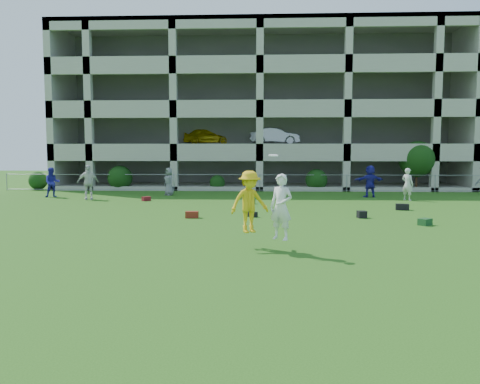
{
  "coord_description": "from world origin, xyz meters",
  "views": [
    {
      "loc": [
        0.11,
        -13.41,
        2.89
      ],
      "look_at": [
        -0.63,
        3.0,
        1.4
      ],
      "focal_mm": 35.0,
      "sensor_mm": 36.0,
      "label": 1
    }
  ],
  "objects_px": {
    "bystander_a": "(52,182)",
    "parking_garage": "(260,114)",
    "frisbee_contest": "(258,203)",
    "crate_d": "(362,214)",
    "bystander_e": "(408,184)",
    "bystander_b": "(88,182)",
    "bystander_c": "(169,182)",
    "bystander_d": "(370,181)"
  },
  "relations": [
    {
      "from": "bystander_a",
      "to": "bystander_d",
      "type": "distance_m",
      "value": 19.35
    },
    {
      "from": "frisbee_contest",
      "to": "crate_d",
      "type": "bearing_deg",
      "value": 55.89
    },
    {
      "from": "bystander_d",
      "to": "frisbee_contest",
      "type": "xyz_separation_m",
      "value": [
        -6.72,
        -15.3,
        0.37
      ]
    },
    {
      "from": "bystander_e",
      "to": "frisbee_contest",
      "type": "bearing_deg",
      "value": 106.06
    },
    {
      "from": "bystander_e",
      "to": "crate_d",
      "type": "xyz_separation_m",
      "value": [
        -4.07,
        -7.1,
        -0.77
      ]
    },
    {
      "from": "bystander_a",
      "to": "parking_garage",
      "type": "distance_m",
      "value": 19.03
    },
    {
      "from": "bystander_b",
      "to": "bystander_a",
      "type": "bearing_deg",
      "value": 135.86
    },
    {
      "from": "bystander_c",
      "to": "bystander_d",
      "type": "bearing_deg",
      "value": 46.24
    },
    {
      "from": "bystander_a",
      "to": "parking_garage",
      "type": "relative_size",
      "value": 0.06
    },
    {
      "from": "bystander_d",
      "to": "parking_garage",
      "type": "xyz_separation_m",
      "value": [
        -6.75,
        12.39,
        5.04
      ]
    },
    {
      "from": "bystander_c",
      "to": "parking_garage",
      "type": "height_order",
      "value": "parking_garage"
    },
    {
      "from": "bystander_a",
      "to": "bystander_d",
      "type": "bearing_deg",
      "value": -20.62
    },
    {
      "from": "bystander_b",
      "to": "crate_d",
      "type": "bearing_deg",
      "value": -45.56
    },
    {
      "from": "parking_garage",
      "to": "frisbee_contest",
      "type": "bearing_deg",
      "value": -89.95
    },
    {
      "from": "bystander_e",
      "to": "frisbee_contest",
      "type": "height_order",
      "value": "frisbee_contest"
    },
    {
      "from": "bystander_a",
      "to": "bystander_c",
      "type": "distance_m",
      "value": 7.02
    },
    {
      "from": "bystander_b",
      "to": "bystander_e",
      "type": "xyz_separation_m",
      "value": [
        18.39,
        0.36,
        -0.08
      ]
    },
    {
      "from": "bystander_c",
      "to": "crate_d",
      "type": "bearing_deg",
      "value": 5.98
    },
    {
      "from": "bystander_b",
      "to": "crate_d",
      "type": "relative_size",
      "value": 5.74
    },
    {
      "from": "bystander_b",
      "to": "frisbee_contest",
      "type": "xyz_separation_m",
      "value": [
        9.95,
        -13.19,
        0.35
      ]
    },
    {
      "from": "bystander_b",
      "to": "bystander_e",
      "type": "bearing_deg",
      "value": -19.24
    },
    {
      "from": "bystander_b",
      "to": "crate_d",
      "type": "distance_m",
      "value": 15.85
    },
    {
      "from": "bystander_e",
      "to": "parking_garage",
      "type": "distance_m",
      "value": 17.24
    },
    {
      "from": "bystander_d",
      "to": "crate_d",
      "type": "bearing_deg",
      "value": 65.59
    },
    {
      "from": "bystander_a",
      "to": "frisbee_contest",
      "type": "bearing_deg",
      "value": -72.13
    },
    {
      "from": "bystander_b",
      "to": "parking_garage",
      "type": "relative_size",
      "value": 0.07
    },
    {
      "from": "bystander_b",
      "to": "bystander_e",
      "type": "distance_m",
      "value": 18.4
    },
    {
      "from": "bystander_c",
      "to": "bystander_e",
      "type": "height_order",
      "value": "bystander_e"
    },
    {
      "from": "bystander_c",
      "to": "frisbee_contest",
      "type": "bearing_deg",
      "value": -21.13
    },
    {
      "from": "bystander_c",
      "to": "bystander_a",
      "type": "bearing_deg",
      "value": -118.42
    },
    {
      "from": "bystander_c",
      "to": "frisbee_contest",
      "type": "distance_m",
      "value": 16.91
    },
    {
      "from": "bystander_b",
      "to": "bystander_d",
      "type": "relative_size",
      "value": 1.03
    },
    {
      "from": "bystander_c",
      "to": "parking_garage",
      "type": "bearing_deg",
      "value": 113.06
    },
    {
      "from": "bystander_e",
      "to": "bystander_b",
      "type": "bearing_deg",
      "value": 49.11
    },
    {
      "from": "bystander_b",
      "to": "bystander_d",
      "type": "height_order",
      "value": "bystander_b"
    },
    {
      "from": "bystander_a",
      "to": "bystander_b",
      "type": "xyz_separation_m",
      "value": [
        2.65,
        -1.17,
        0.1
      ]
    },
    {
      "from": "bystander_a",
      "to": "bystander_d",
      "type": "xyz_separation_m",
      "value": [
        19.32,
        0.94,
        0.07
      ]
    },
    {
      "from": "bystander_d",
      "to": "frisbee_contest",
      "type": "relative_size",
      "value": 0.82
    },
    {
      "from": "bystander_d",
      "to": "bystander_a",
      "type": "bearing_deg",
      "value": -6.75
    },
    {
      "from": "bystander_c",
      "to": "crate_d",
      "type": "xyz_separation_m",
      "value": [
        10.13,
        -9.44,
        -0.72
      ]
    },
    {
      "from": "bystander_b",
      "to": "frisbee_contest",
      "type": "height_order",
      "value": "frisbee_contest"
    },
    {
      "from": "bystander_a",
      "to": "bystander_e",
      "type": "height_order",
      "value": "bystander_e"
    }
  ]
}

